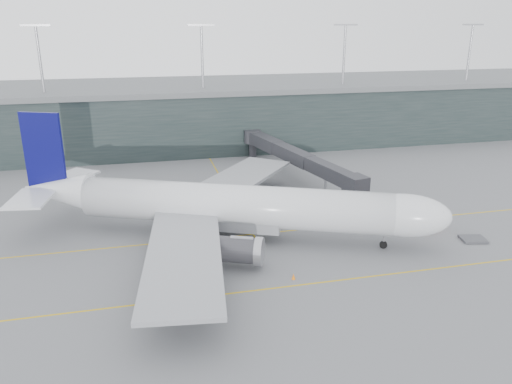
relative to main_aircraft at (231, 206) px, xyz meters
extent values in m
plane|color=#5B5B60|center=(-1.74, 4.43, -4.92)|extent=(320.00, 320.00, 0.00)
cube|color=gold|center=(-1.74, 0.43, -4.91)|extent=(160.00, 0.25, 0.02)
cube|color=gold|center=(-1.74, -15.57, -4.91)|extent=(160.00, 0.25, 0.02)
cube|color=gold|center=(3.26, 24.43, -4.91)|extent=(0.25, 60.00, 0.02)
cube|color=#1C2627|center=(-1.74, 62.43, 2.08)|extent=(240.00, 35.00, 14.00)
cube|color=#5A5D60|center=(-1.74, 62.43, 9.68)|extent=(240.00, 36.00, 1.20)
cylinder|color=#9E9EA3|center=(-31.74, 52.43, 17.08)|extent=(0.60, 0.60, 14.00)
cylinder|color=#9E9EA3|center=(3.26, 52.43, 17.08)|extent=(0.60, 0.60, 14.00)
cylinder|color=#9E9EA3|center=(38.26, 52.43, 17.08)|extent=(0.60, 0.60, 14.00)
cylinder|color=#9E9EA3|center=(73.26, 52.43, 17.08)|extent=(0.60, 0.60, 14.00)
cylinder|color=silver|center=(0.41, -0.17, 0.16)|extent=(42.90, 22.74, 5.94)
ellipsoid|color=silver|center=(22.02, -9.38, 0.16)|extent=(13.81, 10.36, 5.94)
cone|color=silver|center=(-24.73, 10.53, 0.83)|extent=(11.94, 9.38, 5.71)
cube|color=gray|center=(-0.47, 0.20, -2.14)|extent=(15.99, 10.42, 1.92)
cube|color=black|center=(25.37, -10.80, 1.12)|extent=(3.07, 3.47, 0.77)
cube|color=gray|center=(-8.06, -12.72, -0.80)|extent=(11.98, 28.65, 0.53)
cylinder|color=#353439|center=(-1.40, -9.30, -2.43)|extent=(7.49, 5.72, 3.36)
cube|color=gray|center=(3.58, 14.62, -0.80)|extent=(24.22, 27.02, 0.53)
cylinder|color=#353439|center=(5.74, 7.45, -2.43)|extent=(7.49, 5.72, 3.36)
cube|color=#090A50|center=(-26.05, 11.09, 6.87)|extent=(5.92, 2.88, 11.50)
cube|color=silver|center=(-27.68, 6.05, 1.31)|extent=(6.43, 9.28, 0.34)
cube|color=silver|center=(-23.55, 15.76, 1.31)|extent=(9.47, 10.04, 0.34)
cylinder|color=black|center=(19.81, -8.44, -4.40)|extent=(1.12, 0.77, 1.05)
cylinder|color=#9E9EA3|center=(19.81, -8.44, -3.68)|extent=(0.29, 0.29, 2.49)
cylinder|color=black|center=(-4.92, -2.91, -4.30)|extent=(1.33, 0.93, 1.25)
cylinder|color=black|center=(-1.32, 5.56, -4.30)|extent=(1.33, 0.93, 1.25)
cube|color=#292A2E|center=(21.63, 5.52, -0.06)|extent=(3.79, 4.08, 2.72)
cube|color=#292A2E|center=(19.90, 13.40, -0.06)|extent=(5.07, 12.87, 2.43)
cube|color=#292A2E|center=(17.21, 25.76, -0.06)|extent=(5.31, 12.92, 2.53)
cube|color=#292A2E|center=(14.51, 38.11, -0.06)|extent=(5.55, 12.98, 2.63)
cylinder|color=#9E9EA3|center=(19.76, 14.07, -3.08)|extent=(0.49, 0.49, 3.70)
cube|color=#353439|center=(19.76, 14.07, -4.58)|extent=(2.21, 1.84, 0.68)
cylinder|color=#292A2E|center=(21.63, 44.93, -0.06)|extent=(3.89, 3.89, 2.92)
cylinder|color=#292A2E|center=(21.63, 44.93, -3.17)|extent=(1.75, 1.75, 3.50)
cube|color=#A60C0B|center=(29.47, -3.47, -4.00)|extent=(2.45, 1.61, 1.42)
cylinder|color=black|center=(28.57, -3.99, -4.70)|extent=(0.44, 0.18, 0.44)
cylinder|color=black|center=(30.32, -4.05, -4.70)|extent=(0.44, 0.18, 0.44)
cylinder|color=black|center=(28.61, -2.90, -4.70)|extent=(0.44, 0.18, 0.44)
cylinder|color=black|center=(30.36, -2.96, -4.70)|extent=(0.44, 0.18, 0.44)
cube|color=#3C3C41|center=(33.65, -9.02, -4.72)|extent=(3.90, 3.36, 0.34)
cube|color=#353439|center=(-6.66, 14.53, -4.77)|extent=(2.49, 2.26, 0.20)
cube|color=#9DA0A8|center=(-6.66, 14.53, -3.85)|extent=(2.07, 2.01, 1.53)
cube|color=navy|center=(-6.66, 14.53, -3.05)|extent=(2.14, 2.08, 0.08)
cube|color=#353439|center=(-4.40, 14.99, -4.77)|extent=(2.09, 1.69, 0.20)
cube|color=#A5ABB1|center=(-4.40, 14.99, -3.85)|extent=(1.68, 1.58, 1.53)
cube|color=navy|center=(-4.40, 14.99, -3.05)|extent=(1.73, 1.63, 0.08)
cube|color=#353439|center=(-0.31, 15.26, -4.79)|extent=(2.18, 1.93, 0.18)
cube|color=#A8ACB4|center=(-0.31, 15.26, -3.96)|extent=(1.80, 1.74, 1.37)
cube|color=navy|center=(-0.31, 15.26, -3.25)|extent=(1.86, 1.80, 0.07)
cone|color=#D4630B|center=(33.64, -0.09, -4.57)|extent=(0.44, 0.44, 0.70)
cone|color=orange|center=(5.01, -14.01, -4.56)|extent=(0.46, 0.46, 0.73)
cone|color=orange|center=(9.06, 15.25, -4.56)|extent=(0.46, 0.46, 0.73)
cone|color=#CF540B|center=(-11.64, -5.23, -4.61)|extent=(0.40, 0.40, 0.64)
camera|label=1|loc=(-11.97, -65.80, 24.95)|focal=35.00mm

